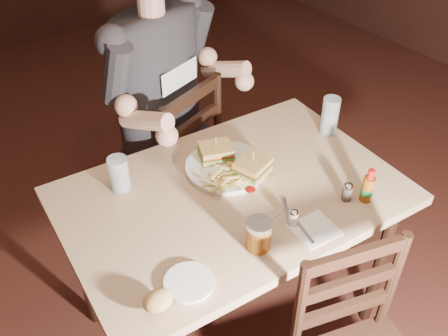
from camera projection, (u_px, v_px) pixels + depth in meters
room_shell at (234, 25)px, 1.43m from camera, size 7.00×7.00×7.00m
main_table at (232, 208)px, 1.87m from camera, size 1.27×0.90×0.77m
chair_far at (164, 163)px, 2.43m from camera, size 0.56×0.59×0.94m
diner at (164, 66)px, 2.07m from camera, size 0.72×0.63×1.05m
dinner_plate at (226, 168)px, 1.91m from camera, size 0.33×0.33×0.02m
sandwich_left at (216, 148)px, 1.91m from camera, size 0.15×0.14×0.10m
sandwich_right at (253, 162)px, 1.84m from camera, size 0.15×0.14×0.10m
fries_pile at (228, 178)px, 1.82m from camera, size 0.23×0.17×0.04m
ketchup_dollop at (250, 189)px, 1.79m from camera, size 0.04×0.04×0.01m
glass_left at (119, 174)px, 1.79m from camera, size 0.08×0.08×0.13m
glass_right at (330, 116)px, 2.07m from camera, size 0.08×0.08×0.16m
hot_sauce at (368, 185)px, 1.74m from camera, size 0.05×0.05×0.14m
salt_shaker at (293, 218)px, 1.67m from camera, size 0.04×0.04×0.06m
pepper_shaker at (347, 192)px, 1.77m from camera, size 0.04×0.04×0.07m
syrup_dispenser at (259, 235)px, 1.58m from camera, size 0.09×0.09×0.11m
napkin at (315, 229)px, 1.67m from camera, size 0.15×0.15×0.00m
knife at (299, 224)px, 1.68m from camera, size 0.06×0.19×0.00m
fork at (287, 212)px, 1.73m from camera, size 0.09×0.12×0.00m
side_plate at (189, 283)px, 1.49m from camera, size 0.16×0.16×0.01m
bread_roll at (158, 300)px, 1.40m from camera, size 0.10×0.08×0.05m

